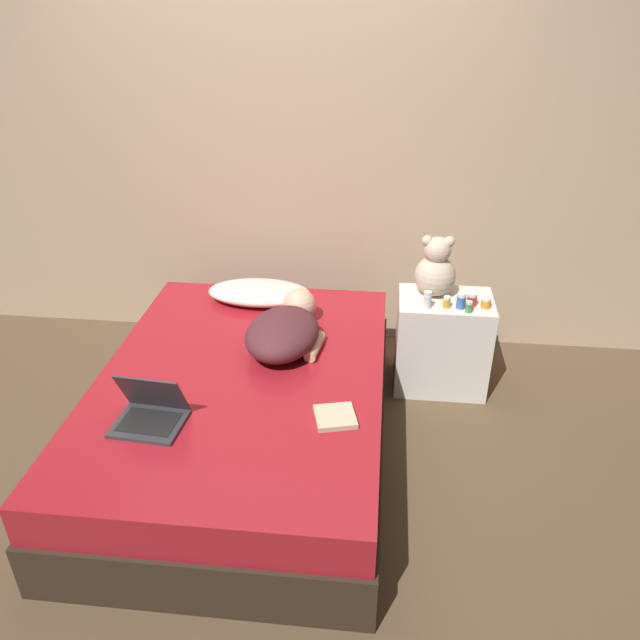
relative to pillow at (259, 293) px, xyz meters
name	(u,v)px	position (x,y,z in m)	size (l,w,h in m)	color
ground_plane	(247,448)	(0.06, -0.75, -0.52)	(12.00, 12.00, 0.00)	brown
wall_back	(279,136)	(0.06, 0.49, 0.78)	(8.00, 0.06, 2.60)	tan
bed	(244,412)	(0.06, -0.75, -0.29)	(1.38, 1.93, 0.46)	#2D2319
nightstand	(442,343)	(1.06, -0.06, -0.23)	(0.52, 0.36, 0.56)	silver
pillow	(259,293)	(0.00, 0.00, 0.00)	(0.60, 0.31, 0.11)	beige
person_lying	(286,329)	(0.23, -0.47, 0.04)	(0.42, 0.68, 0.19)	#4C2328
laptop	(150,412)	(-0.24, -1.15, 0.00)	(0.31, 0.26, 0.22)	#333338
teddy_bear	(436,270)	(0.99, -0.01, 0.20)	(0.23, 0.23, 0.35)	beige
bottle_clear	(427,300)	(0.95, -0.17, 0.09)	(0.04, 0.04, 0.10)	silver
bottle_blue	(461,301)	(1.13, -0.16, 0.09)	(0.05, 0.05, 0.09)	#3866B2
bottle_amber	(447,302)	(1.05, -0.16, 0.08)	(0.04, 0.04, 0.07)	gold
bottle_green	(469,307)	(1.17, -0.20, 0.08)	(0.03, 0.03, 0.06)	#3D8E4C
bottle_red	(472,300)	(1.19, -0.12, 0.08)	(0.05, 0.05, 0.07)	#B72D2D
bottle_orange	(486,303)	(1.26, -0.14, 0.07)	(0.05, 0.05, 0.06)	orange
book	(335,417)	(0.53, -1.05, -0.04)	(0.21, 0.20, 0.02)	#C6B793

